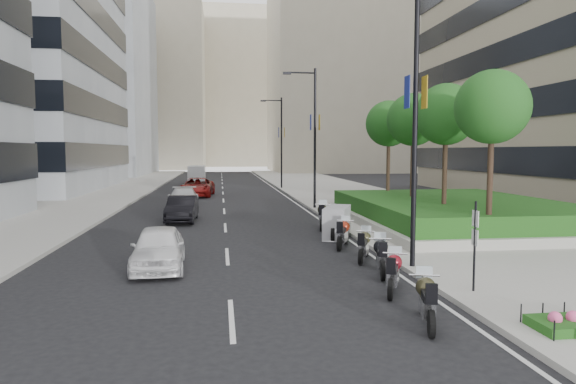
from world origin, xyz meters
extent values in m
plane|color=black|center=(0.00, 0.00, 0.00)|extent=(160.00, 160.00, 0.00)
cube|color=#9E9B93|center=(9.00, 30.00, 0.07)|extent=(10.00, 100.00, 0.15)
cube|color=#9E9B93|center=(-12.00, 30.00, 0.07)|extent=(8.00, 100.00, 0.15)
cube|color=silver|center=(3.70, 30.00, 0.01)|extent=(0.12, 100.00, 0.01)
cube|color=silver|center=(-1.50, 30.00, 0.01)|extent=(0.12, 100.00, 0.01)
cube|color=gray|center=(-24.00, 70.00, 15.00)|extent=(22.00, 26.00, 30.00)
cube|color=#B7AD93|center=(22.00, 80.00, 18.00)|extent=(28.00, 24.00, 36.00)
cube|color=#B7AD93|center=(-18.00, 100.00, 17.00)|extent=(26.00, 24.00, 34.00)
cube|color=#B7AD93|center=(2.00, 120.00, 19.00)|extent=(30.00, 24.00, 38.00)
cube|color=#A2A197|center=(10.00, 10.00, 0.35)|extent=(10.00, 14.00, 0.40)
cube|color=#134112|center=(10.00, 10.00, 0.95)|extent=(9.40, 13.40, 0.80)
cylinder|color=#332319|center=(8.50, 4.00, 2.55)|extent=(0.22, 0.22, 4.00)
sphere|color=#1D531A|center=(8.50, 4.00, 5.45)|extent=(2.80, 2.80, 2.80)
cylinder|color=#332319|center=(8.50, 8.00, 2.55)|extent=(0.22, 0.22, 4.00)
sphere|color=#1D531A|center=(8.50, 8.00, 5.45)|extent=(2.80, 2.80, 2.80)
cylinder|color=#332319|center=(8.50, 12.00, 2.55)|extent=(0.22, 0.22, 4.00)
sphere|color=#1D531A|center=(8.50, 12.00, 5.45)|extent=(2.80, 2.80, 2.80)
cylinder|color=#332319|center=(8.50, 16.00, 2.55)|extent=(0.22, 0.22, 4.00)
sphere|color=#1D531A|center=(8.50, 16.00, 5.45)|extent=(2.80, 2.80, 2.80)
cylinder|color=black|center=(4.30, 1.00, 4.50)|extent=(0.16, 0.16, 9.00)
cube|color=gold|center=(4.58, 1.00, 5.60)|extent=(0.02, 0.45, 1.00)
cube|color=navy|center=(4.02, 1.00, 5.60)|extent=(0.02, 0.45, 1.00)
cylinder|color=black|center=(4.30, 18.00, 4.50)|extent=(0.16, 0.16, 9.00)
cylinder|color=black|center=(3.40, 18.00, 8.70)|extent=(1.80, 0.10, 0.10)
cube|color=black|center=(2.50, 18.00, 8.65)|extent=(0.50, 0.22, 0.14)
cube|color=gold|center=(4.58, 18.00, 5.60)|extent=(0.02, 0.45, 1.00)
cube|color=navy|center=(4.02, 18.00, 5.60)|extent=(0.02, 0.45, 1.00)
cylinder|color=black|center=(4.30, 36.00, 4.50)|extent=(0.16, 0.16, 9.00)
cylinder|color=black|center=(3.40, 36.00, 8.70)|extent=(1.80, 0.10, 0.10)
cube|color=black|center=(2.50, 36.00, 8.65)|extent=(0.50, 0.22, 0.14)
cube|color=gold|center=(4.58, 36.00, 5.60)|extent=(0.02, 0.45, 1.00)
cube|color=navy|center=(4.02, 36.00, 5.60)|extent=(0.02, 0.45, 1.00)
cylinder|color=black|center=(4.80, -2.00, 1.25)|extent=(0.06, 0.06, 2.50)
cube|color=silver|center=(4.80, -2.00, 2.05)|extent=(0.02, 0.32, 0.42)
cube|color=silver|center=(4.80, -2.00, 1.55)|extent=(0.02, 0.32, 0.42)
cylinder|color=black|center=(2.51, -4.68, 0.28)|extent=(0.26, 0.58, 0.57)
cylinder|color=black|center=(2.89, -3.27, 0.28)|extent=(0.26, 0.58, 0.57)
cube|color=silver|center=(2.69, -4.02, 0.44)|extent=(0.47, 0.82, 0.39)
sphere|color=#2D2B19|center=(2.77, -3.73, 0.79)|extent=(0.44, 0.44, 0.44)
cube|color=black|center=(2.61, -4.28, 0.73)|extent=(0.43, 0.73, 0.15)
cylinder|color=silver|center=(2.83, -3.49, 0.99)|extent=(0.67, 0.22, 0.05)
cylinder|color=black|center=(2.54, -2.04, 0.28)|extent=(0.33, 0.55, 0.56)
cylinder|color=black|center=(3.13, -0.73, 0.28)|extent=(0.33, 0.55, 0.56)
cube|color=silver|center=(2.82, -1.42, 0.43)|extent=(0.56, 0.81, 0.38)
sphere|color=maroon|center=(2.94, -1.15, 0.77)|extent=(0.43, 0.43, 0.43)
cube|color=black|center=(2.71, -1.67, 0.72)|extent=(0.51, 0.72, 0.14)
cylinder|color=silver|center=(3.04, -0.93, 0.97)|extent=(0.63, 0.31, 0.04)
cylinder|color=black|center=(2.97, -0.11, 0.29)|extent=(0.25, 0.60, 0.59)
cylinder|color=black|center=(3.33, 1.36, 0.29)|extent=(0.25, 0.60, 0.59)
cube|color=silver|center=(3.14, 0.58, 0.45)|extent=(0.47, 0.85, 0.40)
sphere|color=black|center=(3.22, 0.88, 0.81)|extent=(0.45, 0.45, 0.45)
cube|color=black|center=(3.07, 0.31, 0.76)|extent=(0.43, 0.75, 0.15)
cylinder|color=silver|center=(3.28, 1.13, 1.02)|extent=(0.69, 0.21, 0.05)
cylinder|color=black|center=(2.88, 1.98, 0.27)|extent=(0.32, 0.55, 0.55)
cylinder|color=black|center=(3.46, 3.27, 0.27)|extent=(0.32, 0.55, 0.55)
cube|color=silver|center=(3.16, 2.58, 0.43)|extent=(0.55, 0.80, 0.37)
sphere|color=#312F1B|center=(3.27, 2.85, 0.76)|extent=(0.43, 0.43, 0.43)
cube|color=black|center=(3.05, 2.34, 0.71)|extent=(0.50, 0.71, 0.14)
cylinder|color=silver|center=(3.37, 3.07, 0.96)|extent=(0.62, 0.31, 0.04)
cylinder|color=black|center=(2.72, 4.36, 0.29)|extent=(0.34, 0.57, 0.58)
cylinder|color=black|center=(3.33, 5.72, 0.29)|extent=(0.34, 0.57, 0.58)
cube|color=silver|center=(3.00, 5.00, 0.45)|extent=(0.58, 0.84, 0.39)
sphere|color=maroon|center=(3.13, 5.28, 0.80)|extent=(0.45, 0.45, 0.45)
cube|color=black|center=(2.89, 4.74, 0.75)|extent=(0.52, 0.74, 0.15)
cylinder|color=silver|center=(3.23, 5.51, 1.01)|extent=(0.65, 0.33, 0.05)
cylinder|color=black|center=(2.96, 6.40, 0.34)|extent=(0.37, 0.67, 0.67)
cylinder|color=black|center=(3.59, 8.01, 0.34)|extent=(0.37, 0.67, 0.67)
cube|color=gray|center=(3.28, 7.20, 0.70)|extent=(1.69, 2.45, 1.35)
cylinder|color=black|center=(2.99, 9.15, 0.33)|extent=(0.28, 0.66, 0.65)
cylinder|color=black|center=(3.39, 10.78, 0.33)|extent=(0.28, 0.66, 0.65)
cube|color=silver|center=(3.18, 9.91, 0.50)|extent=(0.52, 0.94, 0.44)
sphere|color=black|center=(3.26, 10.25, 0.90)|extent=(0.50, 0.50, 0.50)
cube|color=black|center=(3.10, 9.61, 0.84)|extent=(0.47, 0.83, 0.17)
cylinder|color=silver|center=(3.33, 10.52, 1.13)|extent=(0.77, 0.24, 0.05)
imported|color=white|center=(-3.72, 2.33, 0.69)|extent=(1.81, 4.10, 1.37)
imported|color=black|center=(-3.77, 13.54, 0.69)|extent=(1.59, 4.23, 1.38)
imported|color=#B1B0B2|center=(-4.13, 19.61, 0.69)|extent=(2.10, 4.82, 1.38)
imported|color=maroon|center=(-3.66, 29.07, 0.77)|extent=(2.97, 5.71, 1.54)
cube|color=#BABABC|center=(-4.41, 45.82, 1.03)|extent=(1.90, 4.93, 2.07)
cube|color=#BABABC|center=(-4.41, 43.95, 0.54)|extent=(1.88, 1.19, 1.08)
cylinder|color=black|center=(-5.20, 44.05, 0.34)|extent=(0.25, 0.69, 0.69)
cylinder|color=black|center=(-3.62, 44.05, 0.34)|extent=(0.25, 0.69, 0.69)
cylinder|color=black|center=(-5.20, 47.40, 0.34)|extent=(0.25, 0.69, 0.69)
cylinder|color=black|center=(-3.62, 47.40, 0.34)|extent=(0.25, 0.69, 0.69)
camera|label=1|loc=(-1.72, -14.37, 3.79)|focal=32.00mm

